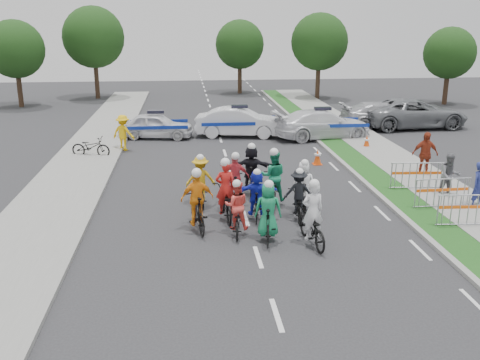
{
  "coord_description": "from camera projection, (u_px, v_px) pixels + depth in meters",
  "views": [
    {
      "loc": [
        -1.87,
        -13.23,
        6.2
      ],
      "look_at": [
        -0.11,
        3.71,
        1.1
      ],
      "focal_mm": 40.0,
      "sensor_mm": 36.0,
      "label": 1
    }
  ],
  "objects": [
    {
      "name": "tree_3",
      "position": [
        93.0,
        37.0,
        42.77
      ],
      "size": [
        4.9,
        4.9,
        7.35
      ],
      "color": "#382619",
      "rests_on": "ground"
    },
    {
      "name": "barrier_2",
      "position": [
        416.0,
        177.0,
        20.04
      ],
      "size": [
        2.03,
        0.64,
        1.12
      ],
      "primitive_type": null,
      "rotation": [
        0.0,
        0.0,
        -0.07
      ],
      "color": "#A5A8AD",
      "rests_on": "ground"
    },
    {
      "name": "rider_11",
      "position": [
        251.0,
        173.0,
        19.68
      ],
      "size": [
        1.6,
        1.91,
        1.95
      ],
      "rotation": [
        0.0,
        0.0,
        3.01
      ],
      "color": "black",
      "rests_on": "ground"
    },
    {
      "name": "spectator_0",
      "position": [
        479.0,
        185.0,
        18.16
      ],
      "size": [
        0.69,
        0.57,
        1.62
      ],
      "primitive_type": "imported",
      "rotation": [
        0.0,
        0.0,
        0.36
      ],
      "color": "navy",
      "rests_on": "ground"
    },
    {
      "name": "rider_2",
      "position": [
        237.0,
        214.0,
        15.99
      ],
      "size": [
        0.77,
        1.74,
        1.73
      ],
      "rotation": [
        0.0,
        0.0,
        3.06
      ],
      "color": "black",
      "rests_on": "ground"
    },
    {
      "name": "spectator_1",
      "position": [
        450.0,
        176.0,
        19.26
      ],
      "size": [
        0.85,
        0.69,
        1.64
      ],
      "primitive_type": "imported",
      "rotation": [
        0.0,
        0.0,
        -0.09
      ],
      "color": "slate",
      "rests_on": "ground"
    },
    {
      "name": "civilian_sedan",
      "position": [
        383.0,
        115.0,
        32.0
      ],
      "size": [
        5.2,
        2.12,
        1.51
      ],
      "primitive_type": "imported",
      "rotation": [
        0.0,
        0.0,
        1.57
      ],
      "color": "#B0B1B6",
      "rests_on": "ground"
    },
    {
      "name": "ground",
      "position": [
        258.0,
        257.0,
        14.57
      ],
      "size": [
        90.0,
        90.0,
        0.0
      ],
      "primitive_type": "plane",
      "color": "#28282B",
      "rests_on": "ground"
    },
    {
      "name": "grass_strip",
      "position": [
        394.0,
        192.0,
        19.89
      ],
      "size": [
        1.2,
        60.0,
        0.11
      ],
      "primitive_type": "cube",
      "color": "#1C4415",
      "rests_on": "ground"
    },
    {
      "name": "tree_4",
      "position": [
        240.0,
        45.0,
        46.06
      ],
      "size": [
        4.2,
        4.2,
        6.3
      ],
      "color": "#382619",
      "rests_on": "ground"
    },
    {
      "name": "civilian_suv",
      "position": [
        414.0,
        113.0,
        31.93
      ],
      "size": [
        6.43,
        3.28,
        1.74
      ],
      "primitive_type": "imported",
      "rotation": [
        0.0,
        0.0,
        1.63
      ],
      "color": "slate",
      "rests_on": "ground"
    },
    {
      "name": "police_car_1",
      "position": [
        239.0,
        122.0,
        29.53
      ],
      "size": [
        5.02,
        2.43,
        1.59
      ],
      "primitive_type": "imported",
      "rotation": [
        0.0,
        0.0,
        1.41
      ],
      "color": "silver",
      "rests_on": "ground"
    },
    {
      "name": "rider_5",
      "position": [
        256.0,
        198.0,
        17.17
      ],
      "size": [
        1.4,
        1.67,
        1.72
      ],
      "rotation": [
        0.0,
        0.0,
        3.02
      ],
      "color": "black",
      "rests_on": "ground"
    },
    {
      "name": "rider_7",
      "position": [
        303.0,
        191.0,
        17.95
      ],
      "size": [
        0.81,
        1.77,
        1.82
      ],
      "rotation": [
        0.0,
        0.0,
        3.04
      ],
      "color": "black",
      "rests_on": "ground"
    },
    {
      "name": "rider_0",
      "position": [
        312.0,
        223.0,
        15.23
      ],
      "size": [
        0.92,
        2.02,
        1.99
      ],
      "rotation": [
        0.0,
        0.0,
        3.27
      ],
      "color": "black",
      "rests_on": "ground"
    },
    {
      "name": "cone_0",
      "position": [
        317.0,
        157.0,
        23.86
      ],
      "size": [
        0.4,
        0.4,
        0.7
      ],
      "color": "#F24C0C",
      "rests_on": "ground"
    },
    {
      "name": "rider_10",
      "position": [
        201.0,
        185.0,
        18.55
      ],
      "size": [
        1.04,
        1.82,
        1.84
      ],
      "rotation": [
        0.0,
        0.0,
        3.18
      ],
      "color": "black",
      "rests_on": "ground"
    },
    {
      "name": "tree_1",
      "position": [
        319.0,
        42.0,
        42.74
      ],
      "size": [
        4.55,
        4.55,
        6.82
      ],
      "color": "#382619",
      "rests_on": "ground"
    },
    {
      "name": "cone_1",
      "position": [
        367.0,
        142.0,
        26.82
      ],
      "size": [
        0.4,
        0.4,
        0.7
      ],
      "color": "#F24C0C",
      "rests_on": "ground"
    },
    {
      "name": "rider_8",
      "position": [
        273.0,
        184.0,
        18.54
      ],
      "size": [
        1.01,
        2.09,
        2.05
      ],
      "rotation": [
        0.0,
        0.0,
        2.98
      ],
      "color": "black",
      "rests_on": "ground"
    },
    {
      "name": "marshal_hiviz",
      "position": [
        123.0,
        133.0,
        26.29
      ],
      "size": [
        1.31,
        1.07,
        1.77
      ],
      "primitive_type": "imported",
      "rotation": [
        0.0,
        0.0,
        2.72
      ],
      "color": "yellow",
      "rests_on": "ground"
    },
    {
      "name": "curb_right",
      "position": [
        376.0,
        193.0,
        19.82
      ],
      "size": [
        0.2,
        60.0,
        0.12
      ],
      "primitive_type": "cube",
      "color": "gray",
      "rests_on": "ground"
    },
    {
      "name": "spectator_2",
      "position": [
        425.0,
        154.0,
        21.91
      ],
      "size": [
        1.11,
        0.5,
        1.86
      ],
      "primitive_type": "imported",
      "rotation": [
        0.0,
        0.0,
        -0.05
      ],
      "color": "#97321B",
      "rests_on": "ground"
    },
    {
      "name": "rider_4",
      "position": [
        298.0,
        199.0,
        17.24
      ],
      "size": [
        1.01,
        1.74,
        1.72
      ],
      "rotation": [
        0.0,
        0.0,
        3.03
      ],
      "color": "black",
      "rests_on": "ground"
    },
    {
      "name": "tree_2",
      "position": [
        450.0,
        53.0,
        40.02
      ],
      "size": [
        3.85,
        3.85,
        5.77
      ],
      "color": "#382619",
      "rests_on": "ground"
    },
    {
      "name": "police_car_0",
      "position": [
        156.0,
        126.0,
        29.15
      ],
      "size": [
        4.21,
        2.25,
        1.36
      ],
      "primitive_type": "imported",
      "rotation": [
        0.0,
        0.0,
        1.4
      ],
      "color": "silver",
      "rests_on": "ground"
    },
    {
      "name": "rider_9",
      "position": [
        235.0,
        184.0,
        18.62
      ],
      "size": [
        0.98,
        1.83,
        1.89
      ],
      "rotation": [
        0.0,
        0.0,
        3.06
      ],
      "color": "black",
      "rests_on": "ground"
    },
    {
      "name": "barrier_1",
      "position": [
        442.0,
        194.0,
        18.05
      ],
      "size": [
        2.02,
        0.57,
        1.12
      ],
      "primitive_type": null,
      "rotation": [
        0.0,
        0.0,
        0.04
      ],
      "color": "#A5A8AD",
      "rests_on": "ground"
    },
    {
      "name": "rider_3",
      "position": [
        197.0,
        206.0,
        16.25
      ],
      "size": [
        1.06,
        1.97,
        2.0
      ],
      "rotation": [
        0.0,
        0.0,
        3.32
      ],
      "color": "black",
      "rests_on": "ground"
    },
    {
      "name": "sidewalk_right",
      "position": [
        440.0,
        191.0,
        20.06
      ],
      "size": [
        2.4,
        60.0,
        0.13
      ],
      "primitive_type": "cube",
      "color": "gray",
      "rests_on": "ground"
    },
    {
      "name": "tree_0",
      "position": [
        15.0,
        49.0,
        38.67
      ],
      "size": [
        4.2,
        4.2,
        6.3
      ],
      "color": "#382619",
      "rests_on": "ground"
    },
    {
      "name": "rider_6",
      "position": [
        225.0,
        199.0,
        17.26
      ],
      "size": [
        0.86,
        2.06,
        2.05
      ],
      "rotation": [
        0.0,
        0.0,
        3.22
      ],
      "color": "black",
      "rests_on": "ground"
    },
    {
      "name": "rider_1",
      "position": [
        268.0,
        217.0,
        15.49
      ],
      "size": [
        0.85,
        1.84,
        1.88
      ],
      "rotation": [
        0.0,
        0.0,
        3.0
      ],
      "color": "black",
      "rests_on": "ground"
    },
    {
      "name": "police_car_2",
      "position": [
        322.0,
        124.0,
        29.06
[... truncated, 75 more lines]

